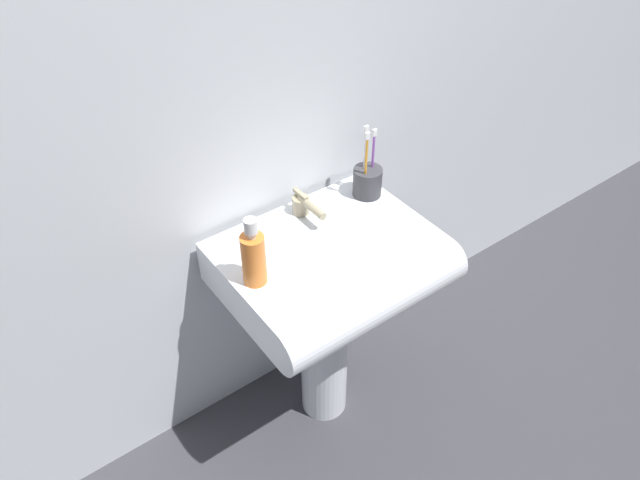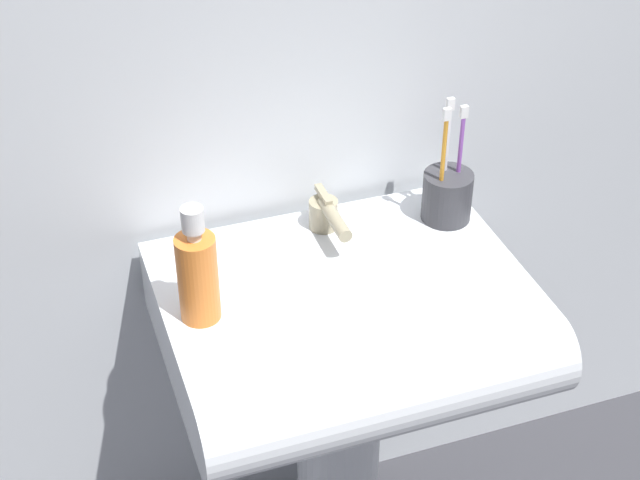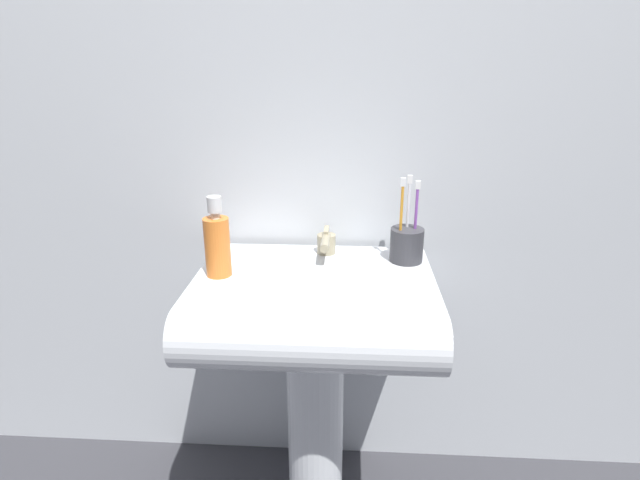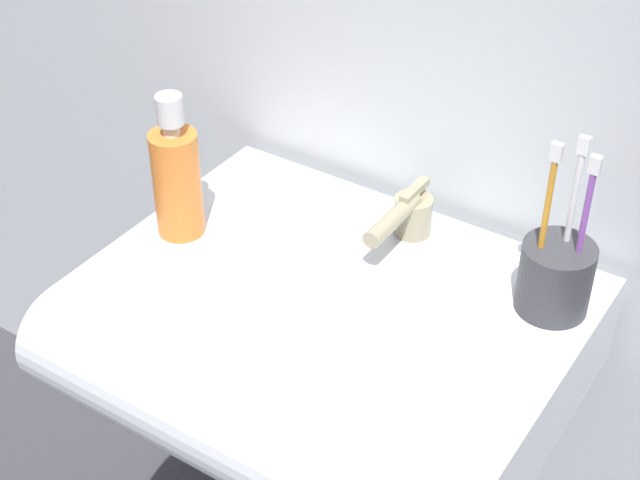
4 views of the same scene
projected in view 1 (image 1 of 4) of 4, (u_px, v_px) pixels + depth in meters
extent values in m
plane|color=#38383D|center=(324.00, 402.00, 2.08)|extent=(6.00, 6.00, 0.00)
cube|color=silver|center=(265.00, 28.00, 1.45)|extent=(5.00, 0.05, 2.40)
cylinder|color=white|center=(324.00, 345.00, 1.89)|extent=(0.15, 0.15, 0.58)
cube|color=white|center=(325.00, 259.00, 1.66)|extent=(0.55, 0.39, 0.12)
cylinder|color=white|center=(371.00, 301.00, 1.55)|extent=(0.55, 0.12, 0.12)
cylinder|color=tan|center=(301.00, 205.00, 1.70)|extent=(0.05, 0.05, 0.05)
cylinder|color=tan|center=(312.00, 207.00, 1.65)|extent=(0.02, 0.10, 0.02)
cube|color=tan|center=(301.00, 194.00, 1.68)|extent=(0.01, 0.06, 0.01)
cylinder|color=#38383D|center=(367.00, 182.00, 1.75)|extent=(0.08, 0.08, 0.08)
cylinder|color=orange|center=(366.00, 167.00, 1.70)|extent=(0.01, 0.01, 0.18)
cube|color=white|center=(367.00, 136.00, 1.64)|extent=(0.01, 0.01, 0.02)
cylinder|color=purple|center=(373.00, 162.00, 1.73)|extent=(0.01, 0.01, 0.17)
cube|color=white|center=(375.00, 133.00, 1.67)|extent=(0.01, 0.01, 0.02)
cylinder|color=white|center=(365.00, 160.00, 1.72)|extent=(0.01, 0.01, 0.18)
cube|color=white|center=(366.00, 129.00, 1.66)|extent=(0.01, 0.01, 0.02)
cylinder|color=orange|center=(254.00, 259.00, 1.47)|extent=(0.06, 0.06, 0.14)
cylinder|color=silver|center=(251.00, 235.00, 1.42)|extent=(0.02, 0.02, 0.01)
cylinder|color=silver|center=(251.00, 226.00, 1.40)|extent=(0.03, 0.03, 0.04)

